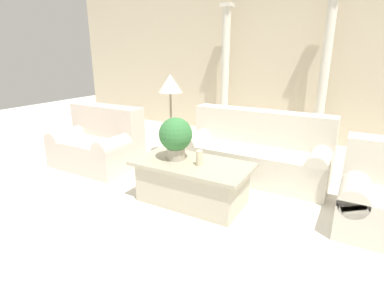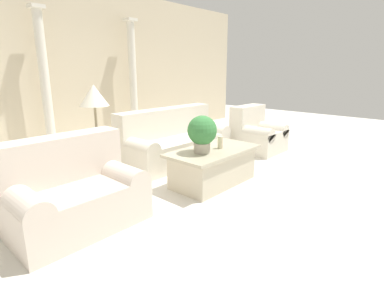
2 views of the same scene
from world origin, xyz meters
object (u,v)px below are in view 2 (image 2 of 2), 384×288
at_px(potted_plant, 202,132).
at_px(armchair, 257,133).
at_px(coffee_table, 213,166).
at_px(loveseat, 73,192).
at_px(floor_lamp, 94,101).
at_px(sofa_long, 174,141).

relative_size(potted_plant, armchair, 0.57).
distance_m(coffee_table, armchair, 2.01).
bearing_deg(loveseat, floor_lamp, 46.70).
relative_size(coffee_table, armchair, 1.54).
xyz_separation_m(sofa_long, armchair, (1.58, -0.71, -0.01)).
distance_m(sofa_long, potted_plant, 1.37).
height_order(coffee_table, armchair, armchair).
height_order(coffee_table, potted_plant, potted_plant).
distance_m(sofa_long, coffee_table, 1.23).
xyz_separation_m(coffee_table, floor_lamp, (-1.08, 1.19, 0.92)).
relative_size(sofa_long, floor_lamp, 1.46).
bearing_deg(potted_plant, loveseat, 168.64).
distance_m(potted_plant, armchair, 2.27).
bearing_deg(loveseat, potted_plant, -11.36).
bearing_deg(sofa_long, coffee_table, -107.92).
bearing_deg(sofa_long, floor_lamp, 179.09).
xyz_separation_m(coffee_table, potted_plant, (-0.23, 0.01, 0.52)).
height_order(loveseat, floor_lamp, floor_lamp).
bearing_deg(coffee_table, potted_plant, 176.76).
bearing_deg(floor_lamp, potted_plant, -54.24).
bearing_deg(sofa_long, armchair, -24.30).
relative_size(loveseat, armchair, 1.46).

